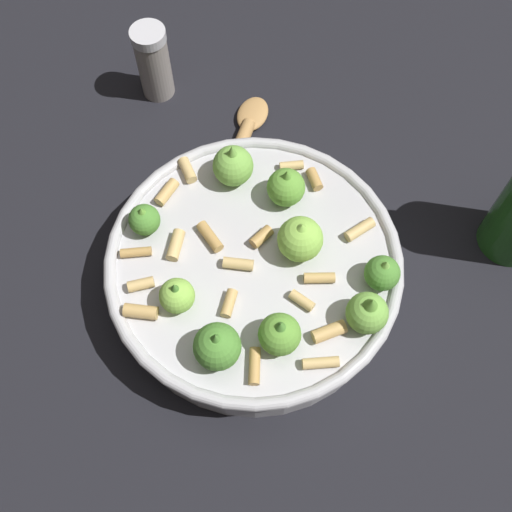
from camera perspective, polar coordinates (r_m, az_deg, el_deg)
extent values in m
plane|color=black|center=(0.65, 0.00, -2.54)|extent=(2.40, 2.40, 0.00)
cylinder|color=#B7B7BC|center=(0.63, 0.00, -1.52)|extent=(0.28, 0.28, 0.06)
torus|color=#B7B7BC|center=(0.60, 0.00, -0.42)|extent=(0.29, 0.29, 0.01)
sphere|color=#4C8933|center=(0.59, 11.76, -1.56)|extent=(0.03, 0.03, 0.03)
cone|color=#75B247|center=(0.57, 12.06, -0.86)|extent=(0.02, 0.02, 0.01)
sphere|color=#8CC64C|center=(0.57, -7.07, -3.65)|extent=(0.03, 0.03, 0.03)
cone|color=#4C8933|center=(0.56, -7.27, -2.96)|extent=(0.01, 0.01, 0.02)
sphere|color=#75B247|center=(0.57, 10.41, -5.19)|extent=(0.04, 0.04, 0.04)
cone|color=#609E38|center=(0.55, 10.78, -4.40)|extent=(0.02, 0.02, 0.02)
sphere|color=#609E38|center=(0.55, 2.42, -7.22)|extent=(0.04, 0.04, 0.04)
cone|color=#4C8933|center=(0.53, 2.50, -6.54)|extent=(0.02, 0.02, 0.02)
sphere|color=#609E38|center=(0.62, 2.98, 6.34)|extent=(0.04, 0.04, 0.04)
cone|color=#609E38|center=(0.60, 3.08, 7.38)|extent=(0.01, 0.01, 0.02)
sphere|color=#4C8933|center=(0.61, -10.04, 3.31)|extent=(0.03, 0.03, 0.03)
cone|color=#609E38|center=(0.60, -10.27, 4.04)|extent=(0.01, 0.01, 0.01)
sphere|color=#8CC64C|center=(0.59, 4.30, 1.56)|extent=(0.04, 0.04, 0.04)
cone|color=#8CC64C|center=(0.57, 4.44, 2.51)|extent=(0.02, 0.02, 0.01)
sphere|color=#4C8933|center=(0.55, -3.36, -8.32)|extent=(0.04, 0.04, 0.04)
cone|color=#4C8933|center=(0.53, -3.48, -7.62)|extent=(0.02, 0.02, 0.02)
sphere|color=#75B247|center=(0.63, -1.93, 8.31)|extent=(0.04, 0.04, 0.04)
cone|color=#75B247|center=(0.61, -1.99, 9.50)|extent=(0.02, 0.02, 0.02)
cylinder|color=tan|center=(0.64, -8.03, 5.86)|extent=(0.03, 0.03, 0.01)
cylinder|color=tan|center=(0.64, 5.60, 7.05)|extent=(0.03, 0.02, 0.01)
cylinder|color=tan|center=(0.61, -7.20, 1.01)|extent=(0.03, 0.02, 0.01)
cylinder|color=tan|center=(0.61, -4.05, 1.80)|extent=(0.03, 0.03, 0.01)
cylinder|color=tan|center=(0.58, 4.47, -4.10)|extent=(0.02, 0.03, 0.01)
cylinder|color=tan|center=(0.59, 6.08, -2.01)|extent=(0.01, 0.03, 0.01)
cylinder|color=tan|center=(0.59, -1.43, -0.72)|extent=(0.01, 0.03, 0.01)
cylinder|color=tan|center=(0.58, -10.35, -5.06)|extent=(0.02, 0.03, 0.01)
cylinder|color=tan|center=(0.57, 6.97, -6.94)|extent=(0.02, 0.03, 0.01)
cylinder|color=tan|center=(0.59, -10.35, -2.58)|extent=(0.02, 0.03, 0.01)
cylinder|color=tan|center=(0.61, 0.71, 1.79)|extent=(0.02, 0.02, 0.01)
cylinder|color=tan|center=(0.58, -2.28, -4.37)|extent=(0.03, 0.02, 0.01)
cylinder|color=tan|center=(0.65, 3.49, 8.33)|extent=(0.01, 0.03, 0.01)
cylinder|color=tan|center=(0.61, -10.79, 0.35)|extent=(0.01, 0.03, 0.01)
cylinder|color=tan|center=(0.56, 6.21, -9.75)|extent=(0.01, 0.03, 0.01)
cylinder|color=tan|center=(0.62, 9.74, 2.42)|extent=(0.03, 0.03, 0.01)
cylinder|color=tan|center=(0.56, 0.06, -10.11)|extent=(0.03, 0.01, 0.01)
cylinder|color=tan|center=(0.65, -6.14, 7.88)|extent=(0.03, 0.02, 0.01)
cylinder|color=gray|center=(0.77, -9.18, 16.87)|extent=(0.04, 0.04, 0.08)
cylinder|color=silver|center=(0.74, -9.75, 19.40)|extent=(0.04, 0.04, 0.01)
cylinder|color=#B2844C|center=(0.70, -2.79, 6.60)|extent=(0.18, 0.07, 0.02)
ellipsoid|color=#B2844C|center=(0.76, -0.07, 12.96)|extent=(0.06, 0.05, 0.01)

